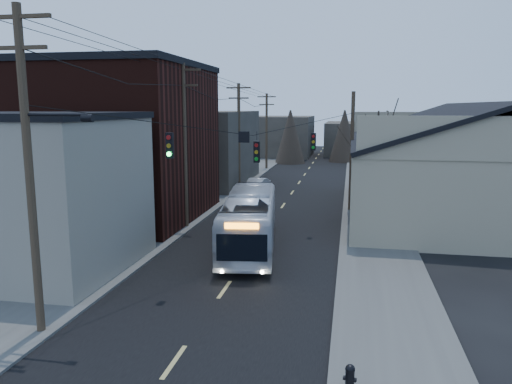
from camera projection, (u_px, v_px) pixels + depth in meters
The scene contains 14 objects.
road_surface at pixel (289, 196), 41.82m from camera, with size 9.00×110.00×0.02m, color black.
sidewalk_left at pixel (215, 193), 43.01m from camera, with size 4.00×110.00×0.12m, color #474744.
sidewalk_right at pixel (369, 199), 40.61m from camera, with size 4.00×110.00×0.12m, color #474744.
building_clapboard at pixel (36, 195), 22.55m from camera, with size 8.00×8.00×7.00m, color gray.
building_brick at pixel (123, 144), 33.13m from camera, with size 10.00×12.00×10.00m, color black.
building_left_far at pixel (201, 148), 48.79m from camera, with size 9.00×14.00×7.00m, color #36312B.
warehouse at pixel (470, 177), 34.13m from camera, with size 16.16×20.60×7.73m.
building_far_left at pixel (279, 136), 76.31m from camera, with size 10.00×12.00×6.00m, color #36312B.
building_far_right at pixel (364, 138), 78.84m from camera, with size 12.00×14.00×5.00m, color #36312B.
bare_tree at pixel (376, 171), 30.33m from camera, with size 0.40×0.40×7.20m, color black.
utility_lines at pixel (237, 142), 35.88m from camera, with size 11.24×45.28×10.50m.
bus at pixel (250, 221), 26.34m from camera, with size 2.51×10.73×2.99m, color silver.
parked_car at pixel (256, 186), 43.02m from camera, with size 1.40×4.03×1.33m, color #A3A5AA.
fire_hydrant at pixel (350, 377), 12.93m from camera, with size 0.36×0.26×0.75m.
Camera 1 is at (4.93, -10.95, 7.44)m, focal length 35.00 mm.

